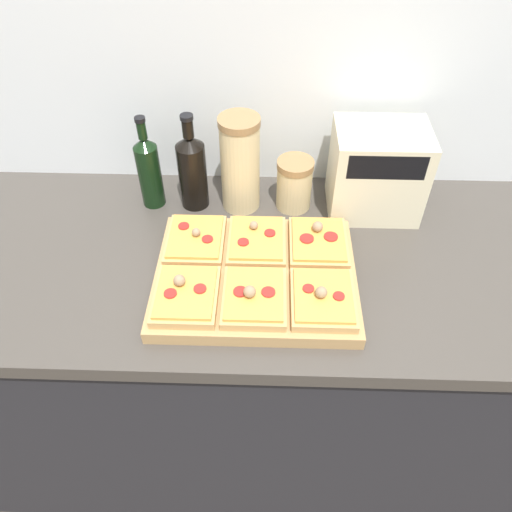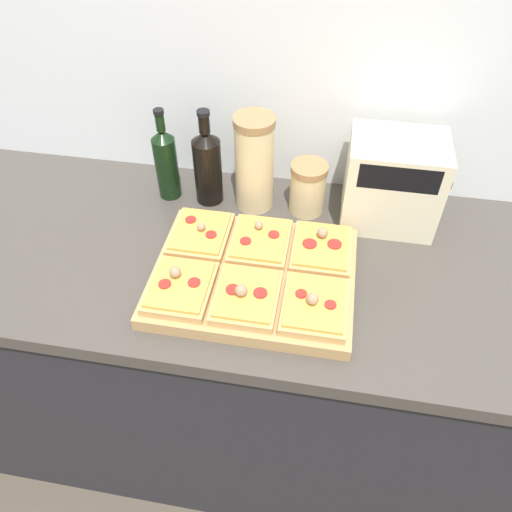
% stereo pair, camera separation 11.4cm
% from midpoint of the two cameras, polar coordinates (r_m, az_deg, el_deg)
% --- Properties ---
extents(wall_back, '(6.00, 0.06, 2.50)m').
position_cam_midpoint_polar(wall_back, '(1.33, -1.43, 21.36)').
color(wall_back, silver).
rests_on(wall_back, ground_plane).
extents(kitchen_counter, '(2.63, 0.67, 0.92)m').
position_cam_midpoint_polar(kitchen_counter, '(1.58, -1.56, -11.89)').
color(kitchen_counter, '#232328').
rests_on(kitchen_counter, ground_plane).
extents(cutting_board, '(0.46, 0.37, 0.03)m').
position_cam_midpoint_polar(cutting_board, '(1.15, -2.89, -2.49)').
color(cutting_board, tan).
rests_on(cutting_board, kitchen_counter).
extents(pizza_slice_back_left, '(0.14, 0.16, 0.05)m').
position_cam_midpoint_polar(pizza_slice_back_left, '(1.21, -9.62, 1.74)').
color(pizza_slice_back_left, tan).
rests_on(pizza_slice_back_left, cutting_board).
extents(pizza_slice_back_center, '(0.14, 0.16, 0.05)m').
position_cam_midpoint_polar(pizza_slice_back_center, '(1.19, -2.67, 1.62)').
color(pizza_slice_back_center, tan).
rests_on(pizza_slice_back_center, cutting_board).
extents(pizza_slice_back_right, '(0.14, 0.16, 0.05)m').
position_cam_midpoint_polar(pizza_slice_back_right, '(1.19, 4.41, 1.50)').
color(pizza_slice_back_right, tan).
rests_on(pizza_slice_back_right, cutting_board).
extents(pizza_slice_front_left, '(0.14, 0.16, 0.05)m').
position_cam_midpoint_polar(pizza_slice_front_left, '(1.09, -11.01, -4.53)').
color(pizza_slice_front_left, tan).
rests_on(pizza_slice_front_left, cutting_board).
extents(pizza_slice_front_center, '(0.14, 0.16, 0.05)m').
position_cam_midpoint_polar(pizza_slice_front_center, '(1.07, -3.29, -4.83)').
color(pizza_slice_front_center, tan).
rests_on(pizza_slice_front_center, cutting_board).
extents(pizza_slice_front_right, '(0.14, 0.16, 0.05)m').
position_cam_midpoint_polar(pizza_slice_front_right, '(1.07, 4.62, -5.01)').
color(pizza_slice_front_right, tan).
rests_on(pizza_slice_front_right, cutting_board).
extents(olive_oil_bottle, '(0.06, 0.06, 0.26)m').
position_cam_midpoint_polar(olive_oil_bottle, '(1.35, -14.55, 9.36)').
color(olive_oil_bottle, black).
rests_on(olive_oil_bottle, kitchen_counter).
extents(wine_bottle, '(0.07, 0.07, 0.27)m').
position_cam_midpoint_polar(wine_bottle, '(1.32, -9.80, 9.55)').
color(wine_bottle, black).
rests_on(wine_bottle, kitchen_counter).
extents(grain_jar_tall, '(0.10, 0.10, 0.26)m').
position_cam_midpoint_polar(grain_jar_tall, '(1.29, -4.40, 10.34)').
color(grain_jar_tall, beige).
rests_on(grain_jar_tall, kitchen_counter).
extents(grain_jar_short, '(0.10, 0.10, 0.14)m').
position_cam_midpoint_polar(grain_jar_short, '(1.32, 1.91, 8.13)').
color(grain_jar_short, beige).
rests_on(grain_jar_short, kitchen_counter).
extents(toaster_oven, '(0.26, 0.18, 0.23)m').
position_cam_midpoint_polar(toaster_oven, '(1.31, 11.22, 9.38)').
color(toaster_oven, beige).
rests_on(toaster_oven, kitchen_counter).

